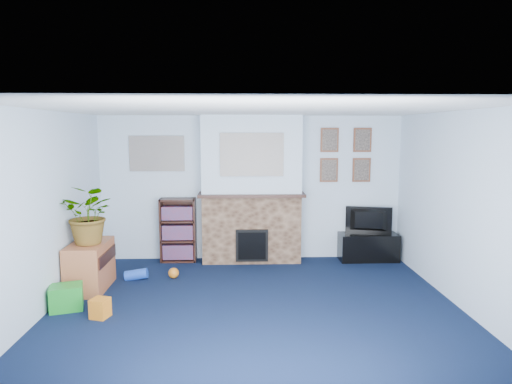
{
  "coord_description": "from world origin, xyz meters",
  "views": [
    {
      "loc": [
        -0.18,
        -5.32,
        2.16
      ],
      "look_at": [
        0.03,
        0.8,
        1.33
      ],
      "focal_mm": 32.0,
      "sensor_mm": 36.0,
      "label": 1
    }
  ],
  "objects_px": {
    "tv_stand": "(368,247)",
    "television": "(369,220)",
    "sideboard": "(90,264)",
    "bookshelf": "(178,231)"
  },
  "relations": [
    {
      "from": "bookshelf",
      "to": "television",
      "type": "bearing_deg",
      "value": -1.02
    },
    {
      "from": "television",
      "to": "bookshelf",
      "type": "height_order",
      "value": "bookshelf"
    },
    {
      "from": "tv_stand",
      "to": "television",
      "type": "height_order",
      "value": "television"
    },
    {
      "from": "television",
      "to": "sideboard",
      "type": "relative_size",
      "value": 0.91
    },
    {
      "from": "sideboard",
      "to": "television",
      "type": "bearing_deg",
      "value": 16.76
    },
    {
      "from": "tv_stand",
      "to": "bookshelf",
      "type": "distance_m",
      "value": 3.17
    },
    {
      "from": "bookshelf",
      "to": "sideboard",
      "type": "bearing_deg",
      "value": -127.98
    },
    {
      "from": "tv_stand",
      "to": "television",
      "type": "xyz_separation_m",
      "value": [
        0.0,
        0.02,
        0.45
      ]
    },
    {
      "from": "television",
      "to": "sideboard",
      "type": "distance_m",
      "value": 4.39
    },
    {
      "from": "bookshelf",
      "to": "sideboard",
      "type": "xyz_separation_m",
      "value": [
        -1.03,
        -1.32,
        -0.15
      ]
    }
  ]
}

